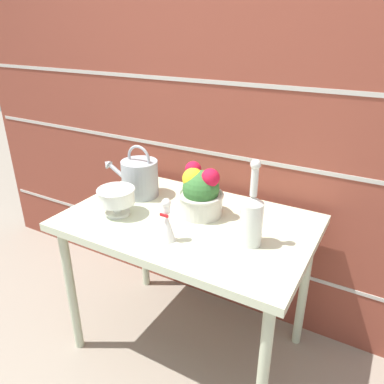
{
  "coord_description": "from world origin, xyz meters",
  "views": [
    {
      "loc": [
        0.74,
        -1.27,
        1.54
      ],
      "look_at": [
        0.0,
        0.04,
        0.86
      ],
      "focal_mm": 35.0,
      "sensor_mm": 36.0,
      "label": 1
    }
  ],
  "objects_px": {
    "flower_planter": "(200,192)",
    "glass_decanter": "(252,217)",
    "figurine_vase": "(167,224)",
    "crystal_pedestal_bowl": "(116,197)",
    "watering_can": "(139,177)"
  },
  "relations": [
    {
      "from": "flower_planter",
      "to": "glass_decanter",
      "type": "distance_m",
      "value": 0.32
    },
    {
      "from": "figurine_vase",
      "to": "glass_decanter",
      "type": "bearing_deg",
      "value": 25.23
    },
    {
      "from": "crystal_pedestal_bowl",
      "to": "watering_can",
      "type": "bearing_deg",
      "value": 99.56
    },
    {
      "from": "crystal_pedestal_bowl",
      "to": "flower_planter",
      "type": "xyz_separation_m",
      "value": [
        0.33,
        0.19,
        0.02
      ]
    },
    {
      "from": "watering_can",
      "to": "crystal_pedestal_bowl",
      "type": "relative_size",
      "value": 1.89
    },
    {
      "from": "crystal_pedestal_bowl",
      "to": "flower_planter",
      "type": "relative_size",
      "value": 0.73
    },
    {
      "from": "flower_planter",
      "to": "watering_can",
      "type": "bearing_deg",
      "value": 174.67
    },
    {
      "from": "watering_can",
      "to": "flower_planter",
      "type": "height_order",
      "value": "watering_can"
    },
    {
      "from": "crystal_pedestal_bowl",
      "to": "glass_decanter",
      "type": "distance_m",
      "value": 0.62
    },
    {
      "from": "watering_can",
      "to": "figurine_vase",
      "type": "height_order",
      "value": "watering_can"
    },
    {
      "from": "watering_can",
      "to": "figurine_vase",
      "type": "xyz_separation_m",
      "value": [
        0.36,
        -0.3,
        -0.02
      ]
    },
    {
      "from": "glass_decanter",
      "to": "watering_can",
      "type": "bearing_deg",
      "value": 166.53
    },
    {
      "from": "watering_can",
      "to": "figurine_vase",
      "type": "distance_m",
      "value": 0.47
    },
    {
      "from": "crystal_pedestal_bowl",
      "to": "glass_decanter",
      "type": "xyz_separation_m",
      "value": [
        0.62,
        0.06,
        0.04
      ]
    },
    {
      "from": "watering_can",
      "to": "figurine_vase",
      "type": "relative_size",
      "value": 1.77
    }
  ]
}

